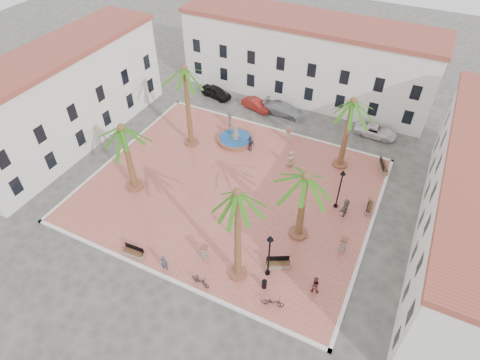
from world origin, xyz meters
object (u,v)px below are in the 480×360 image
Objects in this scene: bench_e at (369,208)px; bollard_n at (289,135)px; car_red at (257,105)px; lamppost_e at (341,183)px; bench_s at (134,253)px; lamppost_s at (270,249)px; palm_nw at (185,77)px; bench_ne at (383,167)px; palm_ne at (352,109)px; palm_sw at (123,136)px; pedestrian_north at (230,119)px; pedestrian_east at (345,207)px; pedestrian_fountain_b at (250,143)px; litter_bin at (264,284)px; bicycle_b at (200,281)px; palm_s at (238,202)px; bench_se at (278,264)px; cyclist_b at (315,285)px; bollard_se at (205,252)px; car_white at (376,131)px; palm_e at (305,184)px; fountain at (235,139)px; pedestrian_fountain_a at (291,159)px; bollard_e at (343,245)px; cyclist_a at (164,263)px; car_black at (216,92)px; bicycle_a at (273,302)px.

bollard_n is at bearing 53.91° from bench_e.
lamppost_e is at bearing -117.79° from car_red.
lamppost_s reaches higher than bench_s.
palm_nw is at bearing 139.90° from lamppost_s.
palm_nw is 21.34m from bench_ne.
palm_ne is at bearing -102.57° from car_red.
palm_sw is 3.46× the size of bench_ne.
lamppost_e is at bearing -136.89° from pedestrian_north.
pedestrian_fountain_b is at bearing -104.49° from pedestrian_east.
pedestrian_east reaches higher than bollard_n.
lamppost_s is at bearing -14.19° from pedestrian_east.
bicycle_b reaches higher than litter_bin.
bench_ne is 1.16× the size of pedestrian_east.
palm_s reaches higher than bicycle_b.
bench_se is at bearing -162.38° from pedestrian_north.
litter_bin is at bearing -74.47° from bollard_n.
cyclist_b reaches higher than car_red.
car_red is (1.08, 4.81, -0.43)m from pedestrian_north.
palm_sw reaches higher than bollard_se.
pedestrian_east reaches higher than car_white.
palm_e is at bearing -25.38° from palm_nw.
bicycle_b is 26.34m from car_white.
fountain is 15.52m from bench_ne.
lamppost_e reaches higher than bench_se.
bollard_n is 0.83× the size of pedestrian_fountain_a.
bench_e is at bearing 138.67° from pedestrian_east.
lamppost_s is at bearing -12.86° from cyclist_b.
palm_ne is at bearing 68.07° from bollard_se.
pedestrian_north is (-6.61, 17.32, 0.16)m from bollard_se.
cyclist_a is (-11.83, -7.78, 0.03)m from bollard_e.
car_black reaches higher than car_red.
lamppost_e is (1.94, 4.54, -2.75)m from palm_e.
palm_ne is at bearing -115.85° from pedestrian_north.
palm_s is 7.78m from litter_bin.
car_black is 19.79m from car_white.
pedestrian_fountain_a reaches higher than car_black.
pedestrian_fountain_b is (6.16, 1.72, -6.99)m from palm_nw.
palm_nw is 15.80m from palm_ne.
palm_nw reaches higher than bicycle_a.
bicycle_b is 17.02m from pedestrian_fountain_b.
palm_nw reaches higher than litter_bin.
bench_se is (2.49, 1.99, -7.53)m from palm_s.
lamppost_s is (-5.44, -16.41, 2.73)m from bench_ne.
cyclist_b is at bearing 9.33° from bench_s.
palm_sw is 19.21m from car_red.
fountain is at bearing 26.43° from bicycle_b.
pedestrian_fountain_b is (-8.26, 12.54, 0.59)m from bench_se.
pedestrian_east is at bearing -137.46° from pedestrian_north.
palm_ne is 10.39× the size of litter_bin.
lamppost_e is 2.94× the size of bollard_e.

